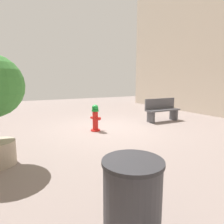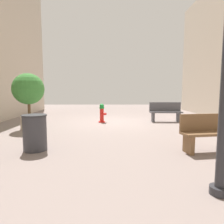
% 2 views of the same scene
% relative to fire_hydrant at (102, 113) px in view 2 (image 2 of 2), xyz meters
% --- Properties ---
extents(ground_plane, '(23.40, 23.40, 0.00)m').
position_rel_fire_hydrant_xyz_m(ground_plane, '(-0.58, -0.13, -0.45)').
color(ground_plane, gray).
extents(fire_hydrant, '(0.39, 0.41, 0.90)m').
position_rel_fire_hydrant_xyz_m(fire_hydrant, '(0.00, 0.00, 0.00)').
color(fire_hydrant, red).
rests_on(fire_hydrant, ground_plane).
extents(bench_near, '(1.55, 0.46, 0.95)m').
position_rel_fire_hydrant_xyz_m(bench_near, '(-3.12, -0.21, 0.04)').
color(bench_near, '#4C4C51').
rests_on(bench_near, ground_plane).
extents(bench_far, '(1.51, 0.66, 0.95)m').
position_rel_fire_hydrant_xyz_m(bench_far, '(-2.93, 4.60, 0.03)').
color(bench_far, brown).
rests_on(bench_far, ground_plane).
extents(planter_tree, '(1.23, 1.23, 2.21)m').
position_rel_fire_hydrant_xyz_m(planter_tree, '(2.83, 1.59, 0.99)').
color(planter_tree, tan).
rests_on(planter_tree, ground_plane).
extents(trash_bin, '(0.62, 0.62, 0.93)m').
position_rel_fire_hydrant_xyz_m(trash_bin, '(1.51, 4.49, 0.01)').
color(trash_bin, '#38383D').
rests_on(trash_bin, ground_plane).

